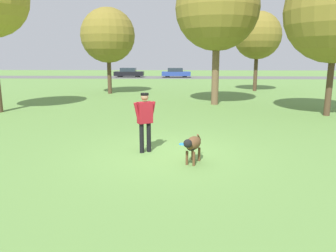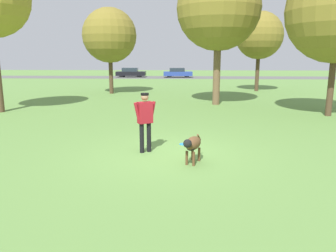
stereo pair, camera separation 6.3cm
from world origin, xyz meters
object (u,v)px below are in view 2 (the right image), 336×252
(tree_far_right, at_px, (259,36))
(person, at_px, (145,117))
(parked_car_black, at_px, (131,73))
(tree_mid_center, at_px, (219,8))
(tree_far_left, at_px, (110,35))
(dog, at_px, (193,144))
(frisbee, at_px, (184,144))
(parked_car_blue, at_px, (178,73))

(tree_far_right, bearing_deg, person, -111.62)
(parked_car_black, bearing_deg, tree_mid_center, -71.10)
(person, distance_m, tree_far_left, 16.55)
(dog, height_order, tree_mid_center, tree_mid_center)
(frisbee, height_order, tree_mid_center, tree_mid_center)
(dog, relative_size, tree_far_left, 0.17)
(tree_mid_center, distance_m, parked_car_black, 27.96)
(tree_far_left, bearing_deg, parked_car_black, 94.87)
(tree_far_left, bearing_deg, person, -74.25)
(tree_far_right, bearing_deg, parked_car_blue, 111.02)
(tree_far_right, distance_m, parked_car_blue, 19.36)
(dog, bearing_deg, parked_car_blue, -156.98)
(person, height_order, dog, person)
(frisbee, bearing_deg, tree_far_left, 110.65)
(frisbee, distance_m, parked_car_blue, 34.84)
(person, bearing_deg, parked_car_blue, 57.99)
(dog, xyz_separation_m, parked_car_black, (-7.51, 37.04, 0.10))
(person, xyz_separation_m, tree_far_left, (-4.40, 15.61, 3.27))
(tree_far_right, xyz_separation_m, tree_far_left, (-11.54, -2.41, -0.11))
(tree_mid_center, bearing_deg, tree_far_right, 62.73)
(tree_far_left, height_order, parked_car_black, tree_far_left)
(frisbee, bearing_deg, dog, -83.21)
(dog, relative_size, tree_mid_center, 0.14)
(tree_far_right, height_order, parked_car_black, tree_far_right)
(tree_far_left, relative_size, parked_car_black, 1.57)
(dog, xyz_separation_m, parked_car_blue, (-1.03, 36.74, 0.11))
(person, xyz_separation_m, tree_mid_center, (3.05, 10.08, 4.37))
(parked_car_black, bearing_deg, tree_far_right, -54.19)
(tree_far_right, height_order, tree_far_left, tree_far_left)
(dog, bearing_deg, tree_mid_center, -167.24)
(parked_car_black, bearing_deg, parked_car_blue, -3.24)
(person, distance_m, parked_car_blue, 35.74)
(tree_mid_center, height_order, parked_car_blue, tree_mid_center)
(dog, height_order, frisbee, dog)
(tree_far_right, relative_size, parked_car_blue, 1.60)
(dog, xyz_separation_m, tree_mid_center, (1.69, 11.07, 4.90))
(frisbee, distance_m, tree_far_right, 18.66)
(parked_car_blue, bearing_deg, frisbee, -91.15)
(frisbee, xyz_separation_m, tree_mid_center, (1.91, 9.16, 5.42))
(parked_car_black, bearing_deg, tree_far_left, -85.72)
(person, relative_size, tree_far_left, 0.28)
(person, height_order, parked_car_blue, person)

